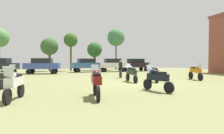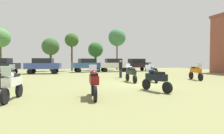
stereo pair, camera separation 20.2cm
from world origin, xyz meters
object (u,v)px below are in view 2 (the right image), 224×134
Objects in this scene: motorcycle_10 at (153,73)px; tree_3 at (72,41)px; car_1 at (113,64)px; motorcycle_8 at (94,82)px; tree_2 at (0,38)px; tree_4 at (117,38)px; tree_6 at (51,47)px; motorcycle_4 at (156,78)px; car_5 at (0,65)px; motorcycle_2 at (196,72)px; person_1 at (121,68)px; motorcycle_3 at (7,76)px; motorcycle_1 at (131,73)px; tree_5 at (96,50)px; car_4 at (43,65)px; car_3 at (137,64)px; car_2 at (87,64)px; motorcycle_6 at (12,84)px.

tree_3 is (-5.20, 18.01, 4.31)m from motorcycle_10.
car_1 is at bearing -34.84° from tree_3.
motorcycle_8 is 25.62m from tree_2.
tree_6 is (-11.57, -0.97, -1.99)m from tree_4.
tree_3 is at bearing 82.08° from motorcycle_4.
motorcycle_10 is 0.47× the size of car_5.
motorcycle_2 is 1.02× the size of motorcycle_8.
car_1 is at bearing -43.51° from person_1.
person_1 is (-2.17, -9.93, -0.16)m from car_1.
tree_2 is (-5.45, 18.46, 4.39)m from motorcycle_3.
motorcycle_1 is at bearing 69.78° from motorcycle_4.
tree_5 is at bearing 13.47° from tree_3.
motorcycle_2 is 0.41× the size of tree_6.
motorcycle_1 is at bearing -137.58° from car_4.
car_3 is 0.59× the size of tree_4.
tree_5 is at bearing 88.55° from motorcycle_1.
car_1 is 0.95× the size of car_2.
motorcycle_4 is at bearing -132.77° from car_5.
motorcycle_4 is at bearing -93.52° from motorcycle_1.
car_4 reaches higher than person_1.
motorcycle_10 is 19.23m from car_5.
tree_4 reaches higher than motorcycle_8.
motorcycle_6 is 11.44m from person_1.
car_1 reaches higher than motorcycle_4.
tree_5 is at bearing 5.85° from tree_6.
tree_2 is 0.87× the size of tree_4.
tree_3 is 0.83× the size of tree_4.
motorcycle_2 reaches higher than motorcycle_6.
motorcycle_2 is at bearing -54.42° from tree_6.
tree_4 is at bearing 76.57° from motorcycle_1.
motorcycle_6 is 20.89m from car_1.
tree_4 is at bearing -60.78° from car_2.
car_4 is (-9.19, 12.06, 0.46)m from motorcycle_10.
motorcycle_1 is 0.45× the size of tree_5.
car_1 is 15.12m from car_5.
tree_4 is at bearing 2.78° from tree_5.
tree_3 is at bearing 101.84° from motorcycle_1.
motorcycle_4 is 0.34× the size of tree_3.
person_1 is at bearing -106.15° from tree_4.
motorcycle_6 is 25.09m from tree_5.
tree_5 reaches higher than car_1.
tree_5 is at bearing -100.43° from motorcycle_6.
motorcycle_10 is at bearing -144.77° from motorcycle_6.
tree_2 is (-6.54, 6.11, 3.93)m from car_4.
person_1 is at bearing 167.77° from car_1.
motorcycle_2 is 0.49× the size of car_2.
motorcycle_1 is 0.50× the size of car_3.
tree_3 is (10.53, -0.16, -0.08)m from tree_2.
motorcycle_1 is 18.89m from tree_5.
motorcycle_3 is 0.46× the size of car_4.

